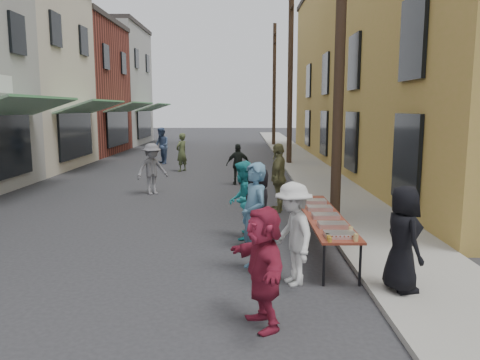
{
  "coord_description": "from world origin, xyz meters",
  "views": [
    {
      "loc": [
        1.96,
        -8.63,
        2.83
      ],
      "look_at": [
        1.9,
        1.31,
        1.3
      ],
      "focal_mm": 35.0,
      "sensor_mm": 36.0,
      "label": 1
    }
  ],
  "objects_px": {
    "guest_front_c": "(243,200)",
    "server": "(403,239)",
    "serving_table": "(323,216)",
    "catering_tray_sausage": "(340,235)",
    "utility_pole_far": "(274,86)",
    "utility_pole_mid": "(290,74)",
    "utility_pole_near": "(340,38)",
    "guest_front_a": "(258,208)"
  },
  "relations": [
    {
      "from": "utility_pole_near",
      "to": "serving_table",
      "type": "distance_m",
      "value": 4.64
    },
    {
      "from": "server",
      "to": "catering_tray_sausage",
      "type": "bearing_deg",
      "value": 41.29
    },
    {
      "from": "catering_tray_sausage",
      "to": "guest_front_c",
      "type": "relative_size",
      "value": 0.29
    },
    {
      "from": "utility_pole_mid",
      "to": "catering_tray_sausage",
      "type": "relative_size",
      "value": 18.0
    },
    {
      "from": "utility_pole_far",
      "to": "server",
      "type": "xyz_separation_m",
      "value": [
        0.05,
        -28.85,
        -3.6
      ]
    },
    {
      "from": "catering_tray_sausage",
      "to": "guest_front_a",
      "type": "relative_size",
      "value": 0.3
    },
    {
      "from": "server",
      "to": "utility_pole_near",
      "type": "bearing_deg",
      "value": -10.23
    },
    {
      "from": "catering_tray_sausage",
      "to": "guest_front_c",
      "type": "height_order",
      "value": "guest_front_c"
    },
    {
      "from": "utility_pole_mid",
      "to": "serving_table",
      "type": "bearing_deg",
      "value": -92.97
    },
    {
      "from": "guest_front_a",
      "to": "utility_pole_near",
      "type": "bearing_deg",
      "value": 134.59
    },
    {
      "from": "guest_front_a",
      "to": "utility_pole_mid",
      "type": "bearing_deg",
      "value": 167.09
    },
    {
      "from": "guest_front_a",
      "to": "server",
      "type": "distance_m",
      "value": 3.24
    },
    {
      "from": "serving_table",
      "to": "utility_pole_mid",
      "type": "bearing_deg",
      "value": 87.03
    },
    {
      "from": "utility_pole_far",
      "to": "serving_table",
      "type": "bearing_deg",
      "value": -91.63
    },
    {
      "from": "utility_pole_far",
      "to": "guest_front_c",
      "type": "distance_m",
      "value": 26.02
    },
    {
      "from": "serving_table",
      "to": "guest_front_a",
      "type": "height_order",
      "value": "guest_front_a"
    },
    {
      "from": "guest_front_c",
      "to": "utility_pole_near",
      "type": "bearing_deg",
      "value": 135.59
    },
    {
      "from": "catering_tray_sausage",
      "to": "guest_front_c",
      "type": "xyz_separation_m",
      "value": [
        -1.59,
        2.57,
        0.06
      ]
    },
    {
      "from": "utility_pole_far",
      "to": "guest_front_a",
      "type": "bearing_deg",
      "value": -94.43
    },
    {
      "from": "catering_tray_sausage",
      "to": "utility_pole_far",
      "type": "bearing_deg",
      "value": 88.46
    },
    {
      "from": "utility_pole_far",
      "to": "catering_tray_sausage",
      "type": "height_order",
      "value": "utility_pole_far"
    },
    {
      "from": "utility_pole_mid",
      "to": "serving_table",
      "type": "height_order",
      "value": "utility_pole_mid"
    },
    {
      "from": "utility_pole_far",
      "to": "serving_table",
      "type": "xyz_separation_m",
      "value": [
        -0.76,
        -26.58,
        -3.79
      ]
    },
    {
      "from": "guest_front_a",
      "to": "guest_front_c",
      "type": "xyz_separation_m",
      "value": [
        -0.3,
        0.72,
        0.02
      ]
    },
    {
      "from": "utility_pole_near",
      "to": "server",
      "type": "bearing_deg",
      "value": -89.41
    },
    {
      "from": "serving_table",
      "to": "guest_front_a",
      "type": "relative_size",
      "value": 2.4
    },
    {
      "from": "utility_pole_mid",
      "to": "guest_front_a",
      "type": "relative_size",
      "value": 5.4
    },
    {
      "from": "serving_table",
      "to": "guest_front_a",
      "type": "xyz_separation_m",
      "value": [
        -1.29,
        0.19,
        0.12
      ]
    },
    {
      "from": "guest_front_a",
      "to": "guest_front_c",
      "type": "distance_m",
      "value": 0.79
    },
    {
      "from": "serving_table",
      "to": "server",
      "type": "height_order",
      "value": "server"
    },
    {
      "from": "utility_pole_mid",
      "to": "utility_pole_near",
      "type": "bearing_deg",
      "value": -90.0
    },
    {
      "from": "serving_table",
      "to": "utility_pole_far",
      "type": "bearing_deg",
      "value": 88.37
    },
    {
      "from": "utility_pole_far",
      "to": "serving_table",
      "type": "distance_m",
      "value": 26.86
    },
    {
      "from": "utility_pole_near",
      "to": "utility_pole_mid",
      "type": "height_order",
      "value": "same"
    },
    {
      "from": "guest_front_a",
      "to": "guest_front_c",
      "type": "bearing_deg",
      "value": -161.99
    },
    {
      "from": "utility_pole_far",
      "to": "server",
      "type": "relative_size",
      "value": 5.6
    },
    {
      "from": "utility_pole_far",
      "to": "guest_front_c",
      "type": "bearing_deg",
      "value": -95.23
    },
    {
      "from": "guest_front_c",
      "to": "server",
      "type": "bearing_deg",
      "value": 47.22
    },
    {
      "from": "utility_pole_far",
      "to": "guest_front_a",
      "type": "distance_m",
      "value": 26.72
    },
    {
      "from": "utility_pole_near",
      "to": "guest_front_c",
      "type": "xyz_separation_m",
      "value": [
        -2.35,
        -1.66,
        -3.65
      ]
    },
    {
      "from": "catering_tray_sausage",
      "to": "utility_pole_mid",
      "type": "bearing_deg",
      "value": 87.33
    },
    {
      "from": "utility_pole_far",
      "to": "guest_front_c",
      "type": "height_order",
      "value": "utility_pole_far"
    }
  ]
}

